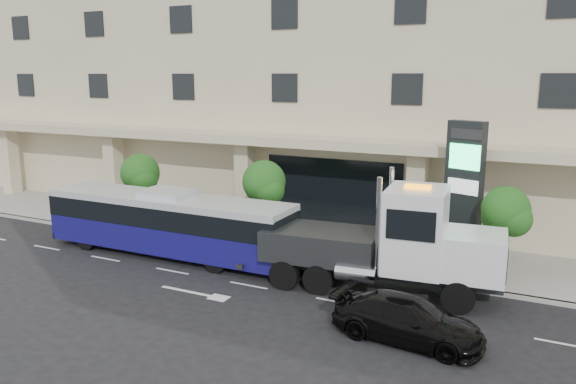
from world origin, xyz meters
name	(u,v)px	position (x,y,z in m)	size (l,w,h in m)	color
ground	(266,274)	(0.00, 0.00, 0.00)	(120.00, 120.00, 0.00)	black
sidewalk	(311,243)	(0.00, 5.00, 0.07)	(120.00, 6.00, 0.15)	gray
curb	(285,260)	(0.00, 2.00, 0.07)	(120.00, 0.30, 0.15)	gray
convention_center	(377,55)	(0.00, 15.42, 9.97)	(60.00, 17.60, 20.00)	#BDAE8D
tree_left	(141,176)	(-9.97, 3.59, 3.11)	(2.27, 2.20, 4.22)	#422B19
tree_mid	(264,185)	(-1.97, 3.59, 3.26)	(2.28, 2.20, 4.38)	#422B19
tree_right	(506,214)	(9.53, 3.59, 3.04)	(2.10, 2.00, 4.04)	#422B19
city_bus	(168,222)	(-5.58, 0.34, 1.68)	(13.00, 2.77, 3.29)	black
tow_truck	(390,244)	(5.52, 0.37, 2.05)	(10.97, 3.55, 4.98)	#2D3033
black_sedan	(407,320)	(7.26, -3.50, 0.74)	(2.06, 5.07, 1.47)	black
signage_pylon	(463,194)	(7.61, 4.54, 3.51)	(1.74, 1.10, 6.62)	black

